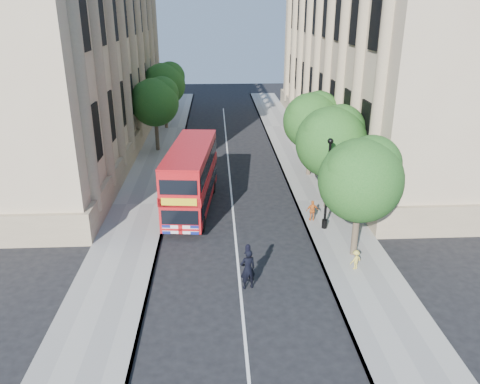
{
  "coord_description": "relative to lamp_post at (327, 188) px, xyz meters",
  "views": [
    {
      "loc": [
        -0.93,
        -17.28,
        11.6
      ],
      "look_at": [
        0.29,
        6.18,
        2.3
      ],
      "focal_mm": 35.0,
      "sensor_mm": 36.0,
      "label": 1
    }
  ],
  "objects": [
    {
      "name": "tree_right_mid",
      "position": [
        0.84,
        3.03,
        1.93
      ],
      "size": [
        4.2,
        4.2,
        6.37
      ],
      "color": "#473828",
      "rests_on": "ground"
    },
    {
      "name": "tree_right_near",
      "position": [
        0.84,
        -2.97,
        1.74
      ],
      "size": [
        4.0,
        4.0,
        6.08
      ],
      "color": "#473828",
      "rests_on": "ground"
    },
    {
      "name": "child_b",
      "position": [
        0.48,
        -4.41,
        -1.91
      ],
      "size": [
        0.72,
        0.62,
        0.97
      ],
      "primitive_type": "imported",
      "rotation": [
        0.0,
        0.0,
        3.65
      ],
      "color": "gold",
      "rests_on": "pavement_right"
    },
    {
      "name": "ground",
      "position": [
        -5.0,
        -6.0,
        -2.51
      ],
      "size": [
        120.0,
        120.0,
        0.0
      ],
      "primitive_type": "plane",
      "color": "black",
      "rests_on": "ground"
    },
    {
      "name": "lamp_post",
      "position": [
        0.0,
        0.0,
        0.0
      ],
      "size": [
        0.32,
        0.32,
        5.16
      ],
      "color": "black",
      "rests_on": "pavement_right"
    },
    {
      "name": "box_van",
      "position": [
        -7.91,
        6.82,
        -1.18
      ],
      "size": [
        2.16,
        4.84,
        2.72
      ],
      "rotation": [
        0.0,
        0.0,
        -0.05
      ],
      "color": "black",
      "rests_on": "ground"
    },
    {
      "name": "tree_left_back",
      "position": [
        -10.96,
        24.03,
        2.2
      ],
      "size": [
        4.2,
        4.2,
        6.65
      ],
      "color": "#473828",
      "rests_on": "ground"
    },
    {
      "name": "child_a",
      "position": [
        -0.49,
        1.04,
        -1.78
      ],
      "size": [
        0.72,
        0.32,
        1.22
      ],
      "primitive_type": "imported",
      "rotation": [
        0.0,
        0.0,
        3.18
      ],
      "color": "orange",
      "rests_on": "pavement_right"
    },
    {
      "name": "building_left",
      "position": [
        -18.8,
        18.0,
        6.49
      ],
      "size": [
        12.0,
        38.0,
        18.0
      ],
      "primitive_type": "cube",
      "color": "tan",
      "rests_on": "ground"
    },
    {
      "name": "tree_right_far",
      "position": [
        0.84,
        9.03,
        1.8
      ],
      "size": [
        4.0,
        4.0,
        6.15
      ],
      "color": "#473828",
      "rests_on": "ground"
    },
    {
      "name": "building_right",
      "position": [
        8.8,
        18.0,
        6.49
      ],
      "size": [
        12.0,
        38.0,
        18.0
      ],
      "primitive_type": "cube",
      "color": "tan",
      "rests_on": "ground"
    },
    {
      "name": "tree_left_far",
      "position": [
        -10.96,
        16.03,
        1.93
      ],
      "size": [
        4.0,
        4.0,
        6.3
      ],
      "color": "#473828",
      "rests_on": "ground"
    },
    {
      "name": "pavement_right",
      "position": [
        0.75,
        4.0,
        -2.45
      ],
      "size": [
        3.5,
        80.0,
        0.12
      ],
      "primitive_type": "cube",
      "color": "gray",
      "rests_on": "ground"
    },
    {
      "name": "double_decker_bus",
      "position": [
        -7.49,
        3.26,
        -0.36
      ],
      "size": [
        3.07,
        8.62,
        3.9
      ],
      "rotation": [
        0.0,
        0.0,
        -0.1
      ],
      "color": "#B00C10",
      "rests_on": "ground"
    },
    {
      "name": "police_constable",
      "position": [
        -4.67,
        -5.59,
        -1.56
      ],
      "size": [
        0.8,
        0.64,
        1.91
      ],
      "primitive_type": "imported",
      "rotation": [
        0.0,
        0.0,
        3.45
      ],
      "color": "black",
      "rests_on": "ground"
    },
    {
      "name": "pavement_left",
      "position": [
        -10.75,
        4.0,
        -2.45
      ],
      "size": [
        3.5,
        80.0,
        0.12
      ],
      "primitive_type": "cube",
      "color": "gray",
      "rests_on": "ground"
    },
    {
      "name": "woman_pedestrian",
      "position": [
        1.38,
        1.39,
        -1.63
      ],
      "size": [
        0.94,
        0.93,
        1.53
      ],
      "primitive_type": "imported",
      "rotation": [
        0.0,
        0.0,
        3.92
      ],
      "color": "beige",
      "rests_on": "pavement_right"
    }
  ]
}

